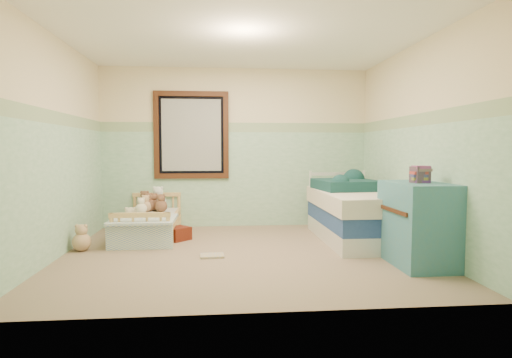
{
  "coord_description": "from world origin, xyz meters",
  "views": [
    {
      "loc": [
        -0.28,
        -4.81,
        1.22
      ],
      "look_at": [
        0.19,
        0.35,
        0.85
      ],
      "focal_mm": 29.09,
      "sensor_mm": 36.0,
      "label": 1
    }
  ],
  "objects": [
    {
      "name": "extra_plush_1",
      "position": [
        -1.38,
        1.13,
        0.39
      ],
      "size": [
        0.16,
        0.16,
        0.16
      ],
      "primitive_type": "sphere",
      "color": "beige",
      "rests_on": "toddler_mattress"
    },
    {
      "name": "extra_plush_2",
      "position": [
        -1.19,
        1.57,
        0.39
      ],
      "size": [
        0.16,
        0.16,
        0.16
      ],
      "primitive_type": "sphere",
      "color": "tan",
      "rests_on": "toddler_mattress"
    },
    {
      "name": "wall_back",
      "position": [
        0.0,
        1.8,
        1.25
      ],
      "size": [
        4.2,
        0.04,
        2.5
      ],
      "primitive_type": "cube",
      "color": "beige",
      "rests_on": "floor"
    },
    {
      "name": "floor",
      "position": [
        0.0,
        0.0,
        -0.01
      ],
      "size": [
        4.2,
        3.6,
        0.02
      ],
      "primitive_type": "cube",
      "color": "#7F6B58",
      "rests_on": "ground"
    },
    {
      "name": "plush_floor_cream",
      "position": [
        -1.56,
        1.3,
        0.13
      ],
      "size": [
        0.26,
        0.26,
        0.26
      ],
      "primitive_type": "sphere",
      "color": "beige",
      "rests_on": "floor"
    },
    {
      "name": "wainscot_mint",
      "position": [
        0.0,
        1.79,
        0.75
      ],
      "size": [
        4.2,
        0.01,
        1.5
      ],
      "primitive_type": "cube",
      "color": "#7CAF8D",
      "rests_on": "floor"
    },
    {
      "name": "window_blinds",
      "position": [
        -0.7,
        1.77,
        1.45
      ],
      "size": [
        0.92,
        0.01,
        1.12
      ],
      "primitive_type": "cube",
      "color": "#B8B8B5",
      "rests_on": "window_frame"
    },
    {
      "name": "plush_bed_white",
      "position": [
        -1.2,
        1.55,
        0.43
      ],
      "size": [
        0.24,
        0.24,
        0.24
      ],
      "primitive_type": "sphere",
      "color": "silver",
      "rests_on": "toddler_mattress"
    },
    {
      "name": "toddler_bed_frame",
      "position": [
        -1.25,
        1.05,
        0.1
      ],
      "size": [
        0.74,
        1.48,
        0.19
      ],
      "primitive_type": "cube",
      "color": "#BB894A",
      "rests_on": "floor"
    },
    {
      "name": "ceiling",
      "position": [
        0.0,
        0.0,
        2.51
      ],
      "size": [
        4.2,
        3.6,
        0.02
      ],
      "primitive_type": "cube",
      "color": "white",
      "rests_on": "wall_back"
    },
    {
      "name": "toddler_mattress",
      "position": [
        -1.25,
        1.05,
        0.25
      ],
      "size": [
        0.68,
        1.42,
        0.12
      ],
      "primitive_type": "cube",
      "color": "silver",
      "rests_on": "toddler_bed_frame"
    },
    {
      "name": "book_stack",
      "position": [
        1.82,
        -0.66,
        0.96
      ],
      "size": [
        0.19,
        0.17,
        0.17
      ],
      "primitive_type": "cube",
      "rotation": [
        0.0,
        0.0,
        0.21
      ],
      "color": "brown",
      "rests_on": "dresser"
    },
    {
      "name": "twin_mattress",
      "position": [
        1.55,
        0.57,
        0.55
      ],
      "size": [
        0.94,
        1.85,
        0.22
      ],
      "primitive_type": "cube",
      "color": "silver",
      "rests_on": "twin_boxspring"
    },
    {
      "name": "extra_plush_4",
      "position": [
        -1.31,
        1.39,
        0.4
      ],
      "size": [
        0.19,
        0.19,
        0.19
      ],
      "primitive_type": "sphere",
      "color": "brown",
      "rests_on": "toddler_mattress"
    },
    {
      "name": "window_frame",
      "position": [
        -0.7,
        1.76,
        1.45
      ],
      "size": [
        1.16,
        0.06,
        1.36
      ],
      "primitive_type": "cube",
      "color": "#3B1C0F",
      "rests_on": "wall_back"
    },
    {
      "name": "border_strip",
      "position": [
        0.0,
        1.79,
        1.57
      ],
      "size": [
        4.2,
        0.01,
        0.15
      ],
      "primitive_type": "cube",
      "color": "#4F7353",
      "rests_on": "wall_back"
    },
    {
      "name": "twin_boxspring",
      "position": [
        1.55,
        0.57,
        0.33
      ],
      "size": [
        0.9,
        1.81,
        0.22
      ],
      "primitive_type": "cube",
      "color": "navy",
      "rests_on": "twin_bed_frame"
    },
    {
      "name": "wall_front",
      "position": [
        0.0,
        -1.8,
        1.25
      ],
      "size": [
        4.2,
        0.04,
        2.5
      ],
      "primitive_type": "cube",
      "color": "beige",
      "rests_on": "floor"
    },
    {
      "name": "patchwork_quilt",
      "position": [
        -1.25,
        0.59,
        0.33
      ],
      "size": [
        0.81,
        0.74,
        0.03
      ],
      "primitive_type": "cube",
      "color": "#7096CB",
      "rests_on": "toddler_mattress"
    },
    {
      "name": "extra_plush_0",
      "position": [
        -1.12,
        1.32,
        0.4
      ],
      "size": [
        0.18,
        0.18,
        0.18
      ],
      "primitive_type": "sphere",
      "color": "brown",
      "rests_on": "toddler_mattress"
    },
    {
      "name": "extra_plush_3",
      "position": [
        -1.25,
        1.44,
        0.4
      ],
      "size": [
        0.18,
        0.18,
        0.18
      ],
      "primitive_type": "sphere",
      "color": "brown",
      "rests_on": "toddler_mattress"
    },
    {
      "name": "plush_floor_tan",
      "position": [
        -1.93,
        0.29,
        0.11
      ],
      "size": [
        0.22,
        0.22,
        0.22
      ],
      "primitive_type": "sphere",
      "color": "tan",
      "rests_on": "floor"
    },
    {
      "name": "dresser",
      "position": [
        1.82,
        -0.63,
        0.44
      ],
      "size": [
        0.55,
        0.87,
        0.87
      ],
      "primitive_type": "cube",
      "color": "teal",
      "rests_on": "floor"
    },
    {
      "name": "red_pillow",
      "position": [
        -0.83,
        0.8,
        0.09
      ],
      "size": [
        0.37,
        0.37,
        0.18
      ],
      "primitive_type": "cube",
      "rotation": [
        0.0,
        0.0,
        0.77
      ],
      "color": "#A32F17",
      "rests_on": "floor"
    },
    {
      "name": "twin_bed_frame",
      "position": [
        1.55,
        0.57,
        0.11
      ],
      "size": [
        0.9,
        1.81,
        0.22
      ],
      "primitive_type": "cube",
      "color": "silver",
      "rests_on": "floor"
    },
    {
      "name": "teal_blanket",
      "position": [
        1.5,
        0.87,
        0.73
      ],
      "size": [
        0.85,
        0.89,
        0.14
      ],
      "primitive_type": "cube",
      "rotation": [
        0.0,
        0.0,
        0.11
      ],
      "color": "#0A2D32",
      "rests_on": "twin_mattress"
    },
    {
      "name": "plush_bed_brown",
      "position": [
        -1.4,
        1.55,
        0.41
      ],
      "size": [
        0.2,
        0.2,
        0.2
      ],
      "primitive_type": "sphere",
      "color": "brown",
      "rests_on": "toddler_mattress"
    },
    {
      "name": "plush_bed_dark",
      "position": [
        -1.12,
        1.33,
        0.39
      ],
      "size": [
        0.17,
        0.17,
        0.17
      ],
      "primitive_type": "sphere",
      "color": "black",
      "rests_on": "toddler_mattress"
    },
    {
      "name": "plush_bed_tan",
      "position": [
        -1.35,
        1.33,
        0.4
      ],
      "size": [
        0.17,
        0.17,
        0.17
      ],
      "primitive_type": "sphere",
      "color": "tan",
      "rests_on": "toddler_mattress"
    },
    {
      "name": "wall_right",
      "position": [
        2.1,
        0.0,
        1.25
      ],
      "size": [
        0.04,
        3.6,
        2.5
      ],
      "primitive_type": "cube",
      "color": "beige",
      "rests_on": "floor"
    },
    {
      "name": "wall_left",
      "position": [
        -2.1,
        0.0,
        1.25
      ],
      "size": [
        0.04,
        3.6,
        2.5
      ],
      "primitive_type": "cube",
      "color": "beige",
      "rests_on": "floor"
    },
    {
      "name": "floor_book",
      "position": [
        -0.36,
        -0.13,
        0.01
      ],
      "size": [
        0.28,
        0.22,
        0.02
      ],
      "primitive_type": "cube",
      "rotation": [
        0.0,
        0.0,
        0.06
      ],
      "color": "gold",
      "rests_on": "floor"
    }
  ]
}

